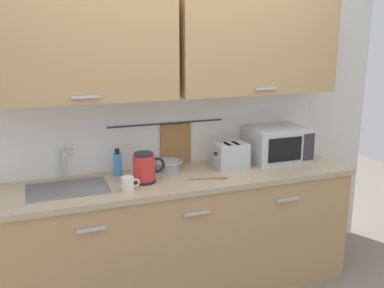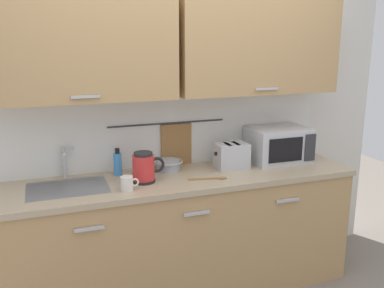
{
  "view_description": "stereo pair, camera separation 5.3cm",
  "coord_description": "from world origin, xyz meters",
  "px_view_note": "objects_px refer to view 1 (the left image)",
  "views": [
    {
      "loc": [
        -0.95,
        -2.41,
        1.85
      ],
      "look_at": [
        0.09,
        0.33,
        1.12
      ],
      "focal_mm": 39.67,
      "sensor_mm": 36.0,
      "label": 1
    },
    {
      "loc": [
        -0.9,
        -2.43,
        1.85
      ],
      "look_at": [
        0.09,
        0.33,
        1.12
      ],
      "focal_mm": 39.67,
      "sensor_mm": 36.0,
      "label": 2
    }
  ],
  "objects_px": {
    "dish_soap_bottle": "(118,164)",
    "electric_kettle": "(145,168)",
    "toaster": "(231,155)",
    "microwave": "(277,144)",
    "mixing_bowl": "(168,165)",
    "mug_near_sink": "(128,184)",
    "wooden_spoon": "(213,178)"
  },
  "relations": [
    {
      "from": "dish_soap_bottle",
      "to": "mixing_bowl",
      "type": "distance_m",
      "value": 0.37
    },
    {
      "from": "mug_near_sink",
      "to": "dish_soap_bottle",
      "type": "bearing_deg",
      "value": 89.75
    },
    {
      "from": "electric_kettle",
      "to": "dish_soap_bottle",
      "type": "distance_m",
      "value": 0.25
    },
    {
      "from": "electric_kettle",
      "to": "toaster",
      "type": "distance_m",
      "value": 0.7
    },
    {
      "from": "toaster",
      "to": "electric_kettle",
      "type": "bearing_deg",
      "value": -172.45
    },
    {
      "from": "toaster",
      "to": "wooden_spoon",
      "type": "bearing_deg",
      "value": -139.63
    },
    {
      "from": "wooden_spoon",
      "to": "microwave",
      "type": "bearing_deg",
      "value": 20.59
    },
    {
      "from": "microwave",
      "to": "dish_soap_bottle",
      "type": "height_order",
      "value": "microwave"
    },
    {
      "from": "microwave",
      "to": "toaster",
      "type": "distance_m",
      "value": 0.43
    },
    {
      "from": "dish_soap_bottle",
      "to": "mug_near_sink",
      "type": "distance_m",
      "value": 0.34
    },
    {
      "from": "mixing_bowl",
      "to": "toaster",
      "type": "height_order",
      "value": "toaster"
    },
    {
      "from": "microwave",
      "to": "dish_soap_bottle",
      "type": "bearing_deg",
      "value": 176.91
    },
    {
      "from": "mug_near_sink",
      "to": "wooden_spoon",
      "type": "bearing_deg",
      "value": 2.16
    },
    {
      "from": "toaster",
      "to": "microwave",
      "type": "bearing_deg",
      "value": 6.67
    },
    {
      "from": "mug_near_sink",
      "to": "mixing_bowl",
      "type": "distance_m",
      "value": 0.49
    },
    {
      "from": "mixing_bowl",
      "to": "mug_near_sink",
      "type": "bearing_deg",
      "value": -139.13
    },
    {
      "from": "wooden_spoon",
      "to": "electric_kettle",
      "type": "bearing_deg",
      "value": 166.82
    },
    {
      "from": "dish_soap_bottle",
      "to": "electric_kettle",
      "type": "bearing_deg",
      "value": -55.93
    },
    {
      "from": "electric_kettle",
      "to": "mixing_bowl",
      "type": "height_order",
      "value": "electric_kettle"
    },
    {
      "from": "microwave",
      "to": "dish_soap_bottle",
      "type": "distance_m",
      "value": 1.27
    },
    {
      "from": "microwave",
      "to": "toaster",
      "type": "bearing_deg",
      "value": -173.33
    },
    {
      "from": "mug_near_sink",
      "to": "toaster",
      "type": "height_order",
      "value": "toaster"
    },
    {
      "from": "mixing_bowl",
      "to": "toaster",
      "type": "distance_m",
      "value": 0.48
    },
    {
      "from": "mug_near_sink",
      "to": "toaster",
      "type": "xyz_separation_m",
      "value": [
        0.84,
        0.22,
        0.05
      ]
    },
    {
      "from": "microwave",
      "to": "mixing_bowl",
      "type": "relative_size",
      "value": 2.15
    },
    {
      "from": "mixing_bowl",
      "to": "electric_kettle",
      "type": "bearing_deg",
      "value": -139.95
    },
    {
      "from": "microwave",
      "to": "mug_near_sink",
      "type": "bearing_deg",
      "value": -167.87
    },
    {
      "from": "dish_soap_bottle",
      "to": "mixing_bowl",
      "type": "relative_size",
      "value": 0.92
    },
    {
      "from": "microwave",
      "to": "mug_near_sink",
      "type": "relative_size",
      "value": 3.83
    },
    {
      "from": "dish_soap_bottle",
      "to": "toaster",
      "type": "relative_size",
      "value": 0.77
    },
    {
      "from": "dish_soap_bottle",
      "to": "mug_near_sink",
      "type": "relative_size",
      "value": 1.63
    },
    {
      "from": "microwave",
      "to": "toaster",
      "type": "xyz_separation_m",
      "value": [
        -0.43,
        -0.05,
        -0.04
      ]
    }
  ]
}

